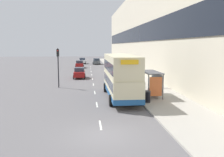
% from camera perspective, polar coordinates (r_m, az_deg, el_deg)
% --- Properties ---
extents(ground_plane, '(220.00, 220.00, 0.00)m').
position_cam_1_polar(ground_plane, '(15.06, -2.28, -12.76)').
color(ground_plane, '#5B595B').
extents(pavement, '(5.00, 93.00, 0.14)m').
position_cam_1_polar(pavement, '(53.36, 2.17, 1.96)').
color(pavement, '#A39E93').
rests_on(pavement, ground_plane).
extents(terrace_facade, '(3.10, 93.00, 16.59)m').
position_cam_1_polar(terrace_facade, '(53.90, 6.49, 10.72)').
color(terrace_facade, beige).
rests_on(terrace_facade, ground_plane).
extents(lane_mark_0, '(0.12, 2.00, 0.01)m').
position_cam_1_polar(lane_mark_0, '(16.79, -2.67, -10.58)').
color(lane_mark_0, silver).
rests_on(lane_mark_0, ground_plane).
extents(lane_mark_1, '(0.12, 2.00, 0.01)m').
position_cam_1_polar(lane_mark_1, '(22.38, -3.48, -5.97)').
color(lane_mark_1, silver).
rests_on(lane_mark_1, ground_plane).
extents(lane_mark_2, '(0.12, 2.00, 0.01)m').
position_cam_1_polar(lane_mark_2, '(28.07, -3.96, -3.21)').
color(lane_mark_2, silver).
rests_on(lane_mark_2, ground_plane).
extents(lane_mark_3, '(0.12, 2.00, 0.01)m').
position_cam_1_polar(lane_mark_3, '(33.80, -4.27, -1.39)').
color(lane_mark_3, silver).
rests_on(lane_mark_3, ground_plane).
extents(lane_mark_4, '(0.12, 2.00, 0.01)m').
position_cam_1_polar(lane_mark_4, '(39.55, -4.50, -0.09)').
color(lane_mark_4, silver).
rests_on(lane_mark_4, ground_plane).
extents(lane_mark_5, '(0.12, 2.00, 0.01)m').
position_cam_1_polar(lane_mark_5, '(45.32, -4.66, 0.87)').
color(lane_mark_5, silver).
rests_on(lane_mark_5, ground_plane).
extents(lane_mark_6, '(0.12, 2.00, 0.01)m').
position_cam_1_polar(lane_mark_6, '(51.10, -4.79, 1.62)').
color(lane_mark_6, silver).
rests_on(lane_mark_6, ground_plane).
extents(lane_mark_7, '(0.12, 2.00, 0.01)m').
position_cam_1_polar(lane_mark_7, '(56.89, -4.90, 2.22)').
color(lane_mark_7, silver).
rests_on(lane_mark_7, ground_plane).
extents(lane_mark_8, '(0.12, 2.00, 0.01)m').
position_cam_1_polar(lane_mark_8, '(62.68, -4.98, 2.70)').
color(lane_mark_8, silver).
rests_on(lane_mark_8, ground_plane).
extents(bus_shelter, '(1.60, 4.20, 2.48)m').
position_cam_1_polar(bus_shelter, '(25.39, 9.38, -0.16)').
color(bus_shelter, '#4C4C51').
rests_on(bus_shelter, ground_plane).
extents(double_decker_bus_near, '(2.85, 10.54, 4.30)m').
position_cam_1_polar(double_decker_bus_near, '(24.76, 1.97, 0.70)').
color(double_decker_bus_near, beige).
rests_on(double_decker_bus_near, ground_plane).
extents(car_0, '(1.96, 4.09, 1.74)m').
position_cam_1_polar(car_0, '(59.82, -7.43, 3.26)').
color(car_0, maroon).
rests_on(car_0, ground_plane).
extents(car_1, '(2.03, 4.44, 1.72)m').
position_cam_1_polar(car_1, '(73.70, -6.79, 4.05)').
color(car_1, silver).
rests_on(car_1, ground_plane).
extents(car_2, '(1.93, 3.85, 1.72)m').
position_cam_1_polar(car_2, '(40.69, -7.46, 1.28)').
color(car_2, maroon).
rests_on(car_2, ground_plane).
extents(car_3, '(2.10, 4.19, 1.69)m').
position_cam_1_polar(car_3, '(70.72, -3.57, 3.94)').
color(car_3, '#4C5156').
rests_on(car_3, ground_plane).
extents(pedestrian_at_shelter, '(0.35, 0.35, 1.77)m').
position_cam_1_polar(pedestrian_at_shelter, '(30.67, 10.63, -0.44)').
color(pedestrian_at_shelter, '#23232D').
rests_on(pedestrian_at_shelter, ground_plane).
extents(pedestrian_1, '(0.33, 0.33, 1.69)m').
position_cam_1_polar(pedestrian_1, '(25.96, 6.00, -1.88)').
color(pedestrian_1, '#23232D').
rests_on(pedestrian_1, ground_plane).
extents(litter_bin, '(0.55, 0.55, 1.05)m').
position_cam_1_polar(litter_bin, '(22.69, 8.11, -4.13)').
color(litter_bin, black).
rests_on(litter_bin, ground_plane).
extents(traffic_light_far_kerb, '(0.30, 0.32, 4.90)m').
position_cam_1_polar(traffic_light_far_kerb, '(31.73, -12.23, 3.86)').
color(traffic_light_far_kerb, black).
rests_on(traffic_light_far_kerb, ground_plane).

